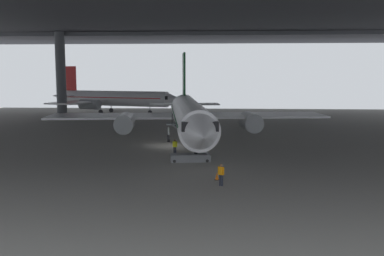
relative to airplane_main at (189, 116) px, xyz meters
name	(u,v)px	position (x,y,z in m)	size (l,w,h in m)	color
ground_plane	(173,146)	(-1.83, -1.09, -3.43)	(110.00, 110.00, 0.00)	gray
hangar_structure	(182,16)	(-1.91, 12.69, 13.11)	(121.00, 99.00, 17.17)	#4C4F54
airplane_main	(189,116)	(0.00, 0.00, 0.00)	(35.18, 36.18, 11.34)	white
boarding_stairs	(190,154)	(0.73, -10.02, -2.70)	(4.32, 1.98, 4.63)	slate
crew_worker_near_nose	(221,173)	(3.69, -19.19, -2.46)	(0.48, 0.38, 1.69)	#232838
crew_worker_by_stairs	(175,146)	(-1.04, -6.73, -2.51)	(0.51, 0.35, 1.61)	#232838
airplane_distant	(113,98)	(-18.89, 39.65, -0.26)	(30.54, 30.11, 9.95)	white
traffic_cone_orange	(217,176)	(3.39, -17.34, -3.14)	(0.36, 0.36, 0.60)	black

